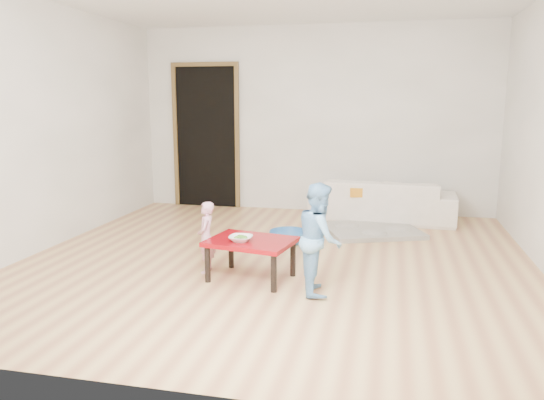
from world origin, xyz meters
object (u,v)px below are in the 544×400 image
(child_blue, at_px, (320,238))
(basin, at_px, (289,237))
(child_pink, at_px, (206,237))
(bowl, at_px, (241,239))
(red_table, at_px, (251,259))
(sofa, at_px, (382,200))

(child_blue, distance_m, basin, 1.59)
(child_pink, height_order, basin, child_pink)
(bowl, distance_m, child_blue, 0.72)
(child_pink, height_order, child_blue, child_blue)
(child_pink, relative_size, child_blue, 0.72)
(child_blue, bearing_deg, red_table, 61.18)
(red_table, distance_m, child_pink, 0.49)
(bowl, height_order, child_pink, child_pink)
(child_blue, relative_size, basin, 2.09)
(basin, bearing_deg, sofa, 54.84)
(child_blue, height_order, basin, child_blue)
(child_pink, bearing_deg, red_table, 66.49)
(sofa, relative_size, child_blue, 2.03)
(sofa, xyz_separation_m, bowl, (-1.16, -2.74, 0.12))
(bowl, bearing_deg, basin, 82.70)
(bowl, height_order, basin, bowl)
(sofa, distance_m, child_pink, 2.98)
(bowl, relative_size, child_pink, 0.31)
(sofa, bearing_deg, child_pink, 61.61)
(sofa, height_order, red_table, sofa)
(child_pink, bearing_deg, child_blue, 64.51)
(red_table, relative_size, bowl, 3.58)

